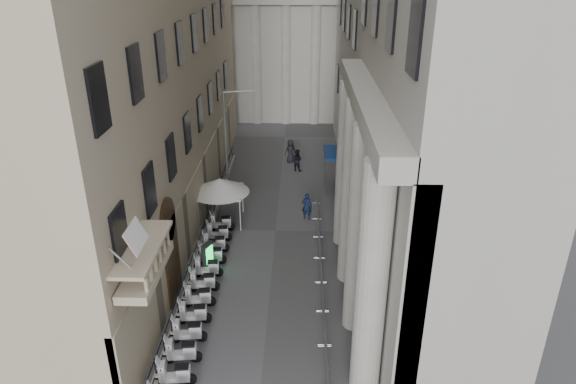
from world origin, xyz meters
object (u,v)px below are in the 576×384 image
pedestrian_a (307,206)px  info_kiosk (208,257)px  street_lamp (229,134)px  pedestrian_b (297,160)px  security_tent (221,186)px

pedestrian_a → info_kiosk: bearing=60.9°
street_lamp → pedestrian_b: 7.38m
pedestrian_a → pedestrian_b: (-0.74, 8.75, -0.02)m
info_kiosk → pedestrian_b: pedestrian_b is taller
security_tent → pedestrian_b: size_ratio=2.06×
street_lamp → info_kiosk: bearing=-102.5°
info_kiosk → pedestrian_b: size_ratio=0.96×
pedestrian_a → pedestrian_b: bearing=-73.4°
security_tent → pedestrian_b: bearing=62.2°
pedestrian_b → street_lamp: bearing=66.7°
street_lamp → pedestrian_a: size_ratio=4.01×
security_tent → pedestrian_b: security_tent is taller
security_tent → info_kiosk: bearing=-89.7°
pedestrian_b → info_kiosk: bearing=98.5°
security_tent → pedestrian_b: 10.60m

